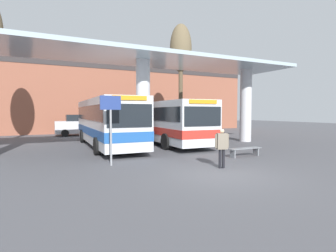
% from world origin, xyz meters
% --- Properties ---
extents(ground_plane, '(100.00, 100.00, 0.00)m').
position_xyz_m(ground_plane, '(0.00, 0.00, 0.00)').
color(ground_plane, '#4C4C51').
extents(townhouse_backdrop, '(40.00, 0.58, 9.54)m').
position_xyz_m(townhouse_backdrop, '(0.00, 22.53, 5.56)').
color(townhouse_backdrop, brown).
rests_on(townhouse_backdrop, ground_plane).
extents(station_canopy, '(22.30, 5.13, 5.92)m').
position_xyz_m(station_canopy, '(0.00, 8.16, 4.82)').
color(station_canopy, silver).
rests_on(station_canopy, ground_plane).
extents(transit_bus_left_bay, '(2.90, 11.17, 3.15)m').
position_xyz_m(transit_bus_left_bay, '(-1.98, 9.92, 1.76)').
color(transit_bus_left_bay, silver).
rests_on(transit_bus_left_bay, ground_plane).
extents(transit_bus_center_bay, '(3.07, 11.76, 3.05)m').
position_xyz_m(transit_bus_center_bay, '(2.32, 10.25, 1.71)').
color(transit_bus_center_bay, silver).
rests_on(transit_bus_center_bay, ground_plane).
extents(waiting_bench_near_pillar, '(1.97, 0.44, 0.46)m').
position_xyz_m(waiting_bench_near_pillar, '(3.54, 2.62, 0.35)').
color(waiting_bench_near_pillar, slate).
rests_on(waiting_bench_near_pillar, ground_plane).
extents(info_sign_platform, '(0.90, 0.09, 3.03)m').
position_xyz_m(info_sign_platform, '(-3.27, 3.42, 2.16)').
color(info_sign_platform, gray).
rests_on(info_sign_platform, ground_plane).
extents(pedestrian_waiting, '(0.60, 0.35, 1.64)m').
position_xyz_m(pedestrian_waiting, '(0.72, 0.88, 1.00)').
color(pedestrian_waiting, black).
rests_on(pedestrian_waiting, ground_plane).
extents(poplar_tree_behind_left, '(1.99, 1.99, 10.40)m').
position_xyz_m(poplar_tree_behind_left, '(5.74, 13.56, 7.95)').
color(poplar_tree_behind_left, brown).
rests_on(poplar_tree_behind_left, ground_plane).
extents(parked_car_street, '(4.63, 2.10, 2.08)m').
position_xyz_m(parked_car_street, '(-2.49, 19.60, 1.01)').
color(parked_car_street, silver).
rests_on(parked_car_street, ground_plane).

